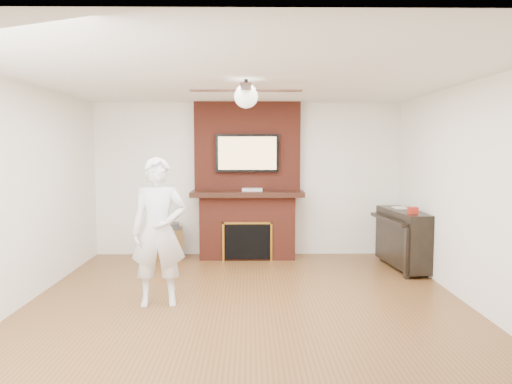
{
  "coord_description": "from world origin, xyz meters",
  "views": [
    {
      "loc": [
        0.04,
        -5.44,
        1.76
      ],
      "look_at": [
        0.12,
        0.9,
        1.2
      ],
      "focal_mm": 35.0,
      "sensor_mm": 36.0,
      "label": 1
    }
  ],
  "objects_px": {
    "person": "(159,232)",
    "side_table": "(167,242)",
    "fireplace": "(247,196)",
    "piano": "(404,237)"
  },
  "relations": [
    {
      "from": "fireplace",
      "to": "person",
      "type": "relative_size",
      "value": 1.5
    },
    {
      "from": "side_table",
      "to": "fireplace",
      "type": "bearing_deg",
      "value": -5.76
    },
    {
      "from": "fireplace",
      "to": "side_table",
      "type": "xyz_separation_m",
      "value": [
        -1.29,
        -0.07,
        -0.74
      ]
    },
    {
      "from": "fireplace",
      "to": "piano",
      "type": "bearing_deg",
      "value": -19.64
    },
    {
      "from": "fireplace",
      "to": "piano",
      "type": "xyz_separation_m",
      "value": [
        2.29,
        -0.82,
        -0.54
      ]
    },
    {
      "from": "fireplace",
      "to": "side_table",
      "type": "relative_size",
      "value": 4.45
    },
    {
      "from": "side_table",
      "to": "piano",
      "type": "xyz_separation_m",
      "value": [
        3.58,
        -0.75,
        0.2
      ]
    },
    {
      "from": "person",
      "to": "side_table",
      "type": "xyz_separation_m",
      "value": [
        -0.31,
        2.41,
        -0.57
      ]
    },
    {
      "from": "fireplace",
      "to": "piano",
      "type": "distance_m",
      "value": 2.49
    },
    {
      "from": "piano",
      "to": "side_table",
      "type": "bearing_deg",
      "value": 162.31
    }
  ]
}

